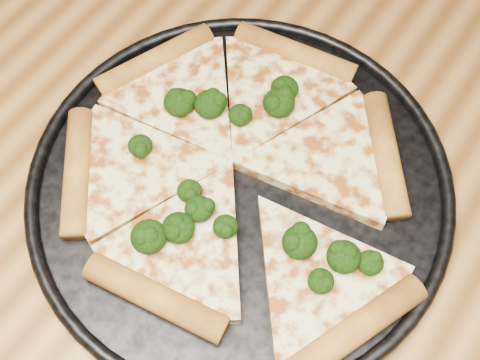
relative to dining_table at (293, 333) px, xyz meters
The scene contains 4 objects.
dining_table is the anchor object (origin of this frame).
pizza_pan 0.16m from the dining_table, 150.26° to the left, with size 0.38×0.38×0.02m.
pizza 0.17m from the dining_table, 149.26° to the left, with size 0.36×0.32×0.02m.
broccoli_florets 0.17m from the dining_table, 151.69° to the left, with size 0.25×0.22×0.02m.
Camera 1 is at (0.04, -0.15, 1.26)m, focal length 46.90 mm.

